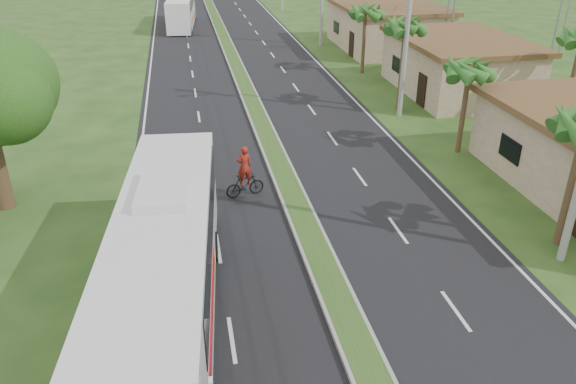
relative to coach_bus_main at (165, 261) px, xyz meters
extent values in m
plane|color=#254519|center=(5.19, -1.15, -2.22)|extent=(180.00, 180.00, 0.00)
cube|color=black|center=(5.19, 18.85, -2.21)|extent=(14.00, 160.00, 0.02)
cube|color=gray|center=(5.19, 18.85, -2.13)|extent=(1.20, 160.00, 0.17)
cube|color=#254519|center=(5.19, 18.85, -2.04)|extent=(0.95, 160.00, 0.02)
cube|color=silver|center=(-1.51, 18.85, -2.22)|extent=(0.12, 160.00, 0.01)
cube|color=silver|center=(11.89, 18.85, -2.22)|extent=(0.12, 160.00, 0.01)
cube|color=#9B8C69|center=(19.19, 20.85, -0.55)|extent=(7.00, 10.00, 3.35)
cube|color=brown|center=(19.19, 20.85, 1.29)|extent=(7.60, 10.60, 0.32)
cube|color=#9B8C69|center=(19.19, 34.85, -0.47)|extent=(8.00, 11.00, 3.50)
cube|color=brown|center=(19.19, 34.85, 1.44)|extent=(8.60, 11.60, 0.32)
cylinder|color=#473321|center=(14.19, 1.85, 0.28)|extent=(0.26, 0.26, 5.00)
cylinder|color=#473321|center=(14.59, 10.85, 0.08)|extent=(0.26, 0.26, 4.60)
cylinder|color=#473321|center=(13.99, 17.85, 0.48)|extent=(0.26, 0.26, 5.40)
cylinder|color=#473321|center=(14.49, 26.85, 0.18)|extent=(0.26, 0.26, 4.80)
cylinder|color=#473321|center=(22.69, 13.85, 0.38)|extent=(0.26, 0.26, 5.20)
sphere|color=#234713|center=(-5.61, 7.85, 2.68)|extent=(3.40, 3.40, 3.40)
cylinder|color=gray|center=(13.69, 16.85, 3.78)|extent=(0.28, 0.28, 12.00)
cube|color=silver|center=(-0.01, -0.06, -0.11)|extent=(3.70, 12.69, 3.28)
cube|color=black|center=(0.05, 0.56, 0.61)|extent=(3.53, 10.20, 1.31)
cube|color=#AD0E19|center=(-0.12, -1.31, -0.77)|extent=(3.12, 5.63, 0.57)
cube|color=gold|center=(0.02, 0.25, -1.03)|extent=(2.92, 3.35, 0.26)
cube|color=silver|center=(0.10, 1.19, 1.68)|extent=(1.67, 2.62, 0.29)
cylinder|color=black|center=(-0.89, 3.37, -1.68)|extent=(0.43, 1.11, 1.08)
cylinder|color=black|center=(1.46, 3.16, -1.68)|extent=(0.43, 1.11, 1.08)
cube|color=white|center=(1.38, 48.41, -0.59)|extent=(3.24, 10.90, 2.99)
cube|color=black|center=(1.42, 48.88, 0.31)|extent=(3.05, 8.12, 1.02)
cube|color=orange|center=(1.30, 47.48, -1.16)|extent=(2.81, 5.32, 0.33)
cylinder|color=black|center=(-0.02, 44.08, -1.78)|extent=(0.36, 0.92, 0.90)
cylinder|color=black|center=(2.03, 43.90, -1.78)|extent=(0.36, 0.92, 0.90)
cylinder|color=black|center=(0.70, 52.46, -1.78)|extent=(0.36, 0.92, 0.90)
cylinder|color=black|center=(2.74, 52.28, -1.78)|extent=(0.36, 0.92, 0.90)
imported|color=black|center=(3.19, 7.91, -1.70)|extent=(1.80, 0.87, 1.04)
imported|color=maroon|center=(3.19, 7.91, -0.78)|extent=(0.73, 0.57, 1.79)
camera|label=1|loc=(0.93, -13.87, 9.00)|focal=35.00mm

